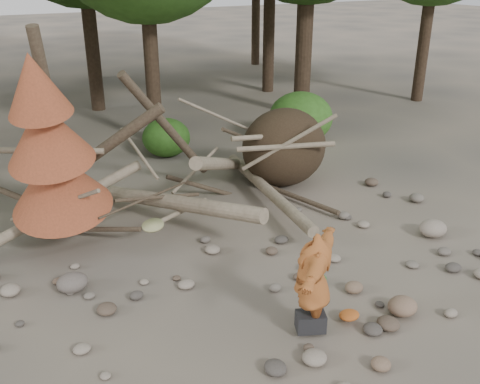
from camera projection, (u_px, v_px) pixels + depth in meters
ground at (293, 294)px, 9.21m from camera, size 120.00×120.00×0.00m
deadfall_pile at (266, 153)px, 13.14m from camera, size 8.55×5.24×3.30m
dead_conifer at (51, 151)px, 9.70m from camera, size 2.06×2.16×4.35m
bush_mid at (166, 138)px, 15.62m from camera, size 1.40×1.40×1.12m
bush_right at (301, 117)px, 16.75m from camera, size 2.00×2.00×1.60m
frisbee_thrower at (313, 282)px, 7.93m from camera, size 3.38×1.76×2.26m
backpack at (310, 325)px, 8.19m from camera, size 0.52×0.44×0.29m
cloth_green at (317, 281)px, 9.45m from camera, size 0.38×0.31×0.14m
cloth_orange at (349, 318)px, 8.49m from camera, size 0.35×0.28×0.13m
boulder_front_right at (402, 306)px, 8.63m from camera, size 0.49×0.44×0.30m
boulder_mid_right at (433, 228)px, 11.11m from camera, size 0.58×0.52×0.35m
boulder_mid_left at (72, 282)px, 9.25m from camera, size 0.54×0.49×0.32m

